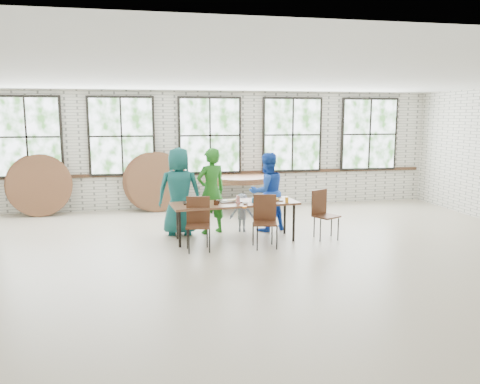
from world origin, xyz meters
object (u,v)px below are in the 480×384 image
(storage_table, at_px, (241,183))
(dining_table, at_px, (235,205))
(chair_near_left, at_px, (198,219))
(chair_near_right, at_px, (265,216))

(storage_table, bearing_deg, dining_table, -106.96)
(dining_table, distance_m, storage_table, 2.93)
(dining_table, distance_m, chair_near_left, 0.92)
(dining_table, height_order, chair_near_left, chair_near_left)
(chair_near_left, relative_size, chair_near_right, 1.00)
(dining_table, distance_m, chair_near_right, 0.70)
(dining_table, relative_size, chair_near_right, 2.60)
(dining_table, xyz_separation_m, storage_table, (0.67, 2.85, -0.00))
(storage_table, bearing_deg, chair_near_left, -116.89)
(chair_near_left, relative_size, storage_table, 0.51)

